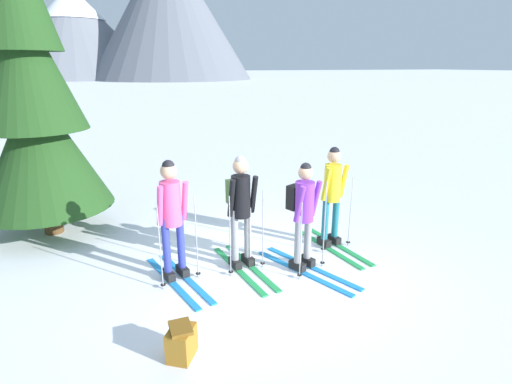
{
  "coord_description": "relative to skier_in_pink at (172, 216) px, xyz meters",
  "views": [
    {
      "loc": [
        -1.93,
        -5.03,
        2.96
      ],
      "look_at": [
        0.16,
        0.5,
        1.05
      ],
      "focal_mm": 27.75,
      "sensor_mm": 36.0,
      "label": 1
    }
  ],
  "objects": [
    {
      "name": "skier_in_purple",
      "position": [
        1.84,
        -0.38,
        -0.05
      ],
      "size": [
        0.98,
        1.77,
        1.65
      ],
      "color": "#1E84D1",
      "rests_on": "ground"
    },
    {
      "name": "pine_tree_near",
      "position": [
        -1.82,
        2.45,
        1.48
      ],
      "size": [
        2.22,
        2.22,
        5.35
      ],
      "color": "#51381E",
      "rests_on": "ground"
    },
    {
      "name": "backpack_on_snow_front",
      "position": [
        -0.22,
        -1.66,
        -0.78
      ],
      "size": [
        0.38,
        0.4,
        0.38
      ],
      "color": "#99661E",
      "rests_on": "ground"
    },
    {
      "name": "mountain_ridge_distant",
      "position": [
        5.52,
        87.25,
        10.95
      ],
      "size": [
        52.32,
        44.79,
        26.79
      ],
      "color": "slate",
      "rests_on": "ground"
    },
    {
      "name": "ground_plane",
      "position": [
        1.22,
        -0.15,
        -0.97
      ],
      "size": [
        400.0,
        400.0,
        0.0
      ],
      "primitive_type": "plane",
      "color": "white"
    },
    {
      "name": "skier_in_black",
      "position": [
        1.0,
        0.01,
        0.01
      ],
      "size": [
        0.6,
        1.67,
        1.74
      ],
      "color": "green",
      "rests_on": "ground"
    },
    {
      "name": "skier_in_yellow",
      "position": [
        2.65,
        0.17,
        -0.03
      ],
      "size": [
        0.6,
        1.73,
        1.71
      ],
      "color": "green",
      "rests_on": "ground"
    },
    {
      "name": "skier_in_pink",
      "position": [
        0.0,
        0.0,
        0.0
      ],
      "size": [
        0.72,
        1.7,
        1.76
      ],
      "color": "#1E84D1",
      "rests_on": "ground"
    }
  ]
}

